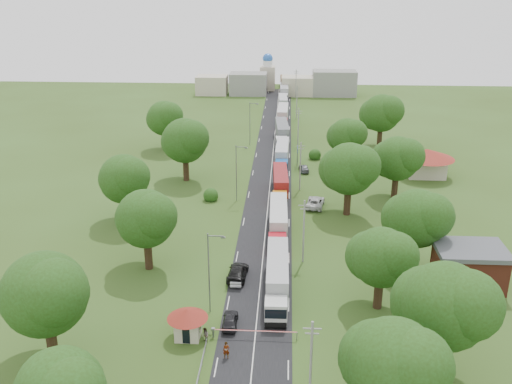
# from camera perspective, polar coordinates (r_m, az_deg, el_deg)

# --- Properties ---
(ground) EXTENTS (260.00, 260.00, 0.00)m
(ground) POSITION_cam_1_polar(r_m,az_deg,el_deg) (84.84, 0.87, -4.69)
(ground) COLOR #304517
(ground) RESTS_ON ground
(road) EXTENTS (8.00, 200.00, 0.04)m
(road) POSITION_cam_1_polar(r_m,az_deg,el_deg) (103.24, 1.34, 0.08)
(road) COLOR black
(road) RESTS_ON ground
(boom_barrier) EXTENTS (9.22, 0.35, 1.18)m
(boom_barrier) POSITION_cam_1_polar(r_m,az_deg,el_deg) (62.78, -1.38, -13.76)
(boom_barrier) COLOR slate
(boom_barrier) RESTS_ON ground
(guard_booth) EXTENTS (4.40, 4.40, 3.45)m
(guard_booth) POSITION_cam_1_polar(r_m,az_deg,el_deg) (62.75, -6.85, -12.54)
(guard_booth) COLOR #BDB49D
(guard_booth) RESTS_ON ground
(info_sign) EXTENTS (0.12, 3.10, 4.10)m
(info_sign) POSITION_cam_1_polar(r_m,az_deg,el_deg) (116.47, 4.17, 4.02)
(info_sign) COLOR slate
(info_sign) RESTS_ON ground
(pole_0) EXTENTS (1.60, 0.24, 9.00)m
(pole_0) POSITION_cam_1_polar(r_m,az_deg,el_deg) (52.36, 5.51, -16.72)
(pole_0) COLOR gray
(pole_0) RESTS_ON ground
(pole_1) EXTENTS (1.60, 0.24, 9.00)m
(pole_1) POSITION_cam_1_polar(r_m,az_deg,el_deg) (76.50, 4.80, -3.86)
(pole_1) COLOR gray
(pole_1) RESTS_ON ground
(pole_2) EXTENTS (1.60, 0.24, 9.00)m
(pole_2) POSITION_cam_1_polar(r_m,az_deg,el_deg) (102.62, 4.45, 2.66)
(pole_2) COLOR gray
(pole_2) RESTS_ON ground
(pole_3) EXTENTS (1.60, 0.24, 9.00)m
(pole_3) POSITION_cam_1_polar(r_m,az_deg,el_deg) (129.52, 4.25, 6.51)
(pole_3) COLOR gray
(pole_3) RESTS_ON ground
(pole_4) EXTENTS (1.60, 0.24, 9.00)m
(pole_4) POSITION_cam_1_polar(r_m,az_deg,el_deg) (156.81, 4.11, 9.02)
(pole_4) COLOR gray
(pole_4) RESTS_ON ground
(pole_5) EXTENTS (1.60, 0.24, 9.00)m
(pole_5) POSITION_cam_1_polar(r_m,az_deg,el_deg) (184.31, 4.01, 10.79)
(pole_5) COLOR gray
(pole_5) RESTS_ON ground
(lamp_0) EXTENTS (2.03, 0.22, 10.00)m
(lamp_0) POSITION_cam_1_polar(r_m,az_deg,el_deg) (64.98, -4.61, -7.72)
(lamp_0) COLOR slate
(lamp_0) RESTS_ON ground
(lamp_1) EXTENTS (2.03, 0.22, 10.00)m
(lamp_1) POSITION_cam_1_polar(r_m,az_deg,el_deg) (96.98, -1.90, 2.17)
(lamp_1) COLOR slate
(lamp_1) RESTS_ON ground
(lamp_2) EXTENTS (2.03, 0.22, 10.00)m
(lamp_2) POSITION_cam_1_polar(r_m,az_deg,el_deg) (130.53, -0.55, 7.07)
(lamp_2) COLOR slate
(lamp_2) RESTS_ON ground
(tree_0) EXTENTS (8.80, 8.80, 11.07)m
(tree_0) POSITION_cam_1_polar(r_m,az_deg,el_deg) (49.33, 13.60, -16.28)
(tree_0) COLOR #382616
(tree_0) RESTS_ON ground
(tree_1) EXTENTS (9.60, 9.60, 12.05)m
(tree_1) POSITION_cam_1_polar(r_m,az_deg,el_deg) (56.79, 18.35, -10.67)
(tree_1) COLOR #382616
(tree_1) RESTS_ON ground
(tree_2) EXTENTS (8.00, 8.00, 10.10)m
(tree_2) POSITION_cam_1_polar(r_m,az_deg,el_deg) (66.75, 12.40, -6.34)
(tree_2) COLOR #382616
(tree_2) RESTS_ON ground
(tree_3) EXTENTS (8.80, 8.80, 11.07)m
(tree_3) POSITION_cam_1_polar(r_m,az_deg,el_deg) (76.56, 15.78, -2.52)
(tree_3) COLOR #382616
(tree_3) RESTS_ON ground
(tree_4) EXTENTS (9.60, 9.60, 12.05)m
(tree_4) POSITION_cam_1_polar(r_m,az_deg,el_deg) (91.85, 9.30, 2.34)
(tree_4) COLOR #382616
(tree_4) RESTS_ON ground
(tree_5) EXTENTS (8.80, 8.80, 11.07)m
(tree_5) POSITION_cam_1_polar(r_m,az_deg,el_deg) (100.91, 13.94, 3.30)
(tree_5) COLOR #382616
(tree_5) RESTS_ON ground
(tree_6) EXTENTS (8.00, 8.00, 10.10)m
(tree_6) POSITION_cam_1_polar(r_m,az_deg,el_deg) (116.22, 9.07, 5.62)
(tree_6) COLOR #382616
(tree_6) RESTS_ON ground
(tree_7) EXTENTS (9.60, 9.60, 12.05)m
(tree_7) POSITION_cam_1_polar(r_m,az_deg,el_deg) (131.58, 12.43, 7.73)
(tree_7) COLOR #382616
(tree_7) RESTS_ON ground
(tree_9) EXTENTS (9.60, 9.60, 12.05)m
(tree_9) POSITION_cam_1_polar(r_m,az_deg,el_deg) (59.42, -20.33, -9.46)
(tree_9) COLOR #382616
(tree_9) RESTS_ON ground
(tree_10) EXTENTS (8.80, 8.80, 11.07)m
(tree_10) POSITION_cam_1_polar(r_m,az_deg,el_deg) (75.02, -10.96, -2.58)
(tree_10) COLOR #382616
(tree_10) RESTS_ON ground
(tree_11) EXTENTS (8.80, 8.80, 11.07)m
(tree_11) POSITION_cam_1_polar(r_m,az_deg,el_deg) (90.31, -13.06, 1.32)
(tree_11) COLOR #382616
(tree_11) RESTS_ON ground
(tree_12) EXTENTS (9.60, 9.60, 12.05)m
(tree_12) POSITION_cam_1_polar(r_m,az_deg,el_deg) (107.36, -7.14, 5.15)
(tree_12) COLOR #382616
(tree_12) RESTS_ON ground
(tree_13) EXTENTS (8.80, 8.80, 11.07)m
(tree_13) POSITION_cam_1_polar(r_m,az_deg,el_deg) (128.04, -9.13, 7.31)
(tree_13) COLOR #382616
(tree_13) RESTS_ON ground
(house_brick) EXTENTS (8.60, 6.60, 5.20)m
(house_brick) POSITION_cam_1_polar(r_m,az_deg,el_deg) (76.40, 20.51, -6.94)
(house_brick) COLOR maroon
(house_brick) RESTS_ON ground
(house_cream) EXTENTS (10.08, 10.08, 5.80)m
(house_cream) POSITION_cam_1_polar(r_m,az_deg,el_deg) (114.70, 16.71, 3.25)
(house_cream) COLOR #BDB49D
(house_cream) RESTS_ON ground
(distant_town) EXTENTS (52.00, 8.00, 8.00)m
(distant_town) POSITION_cam_1_polar(r_m,az_deg,el_deg) (189.44, 2.51, 10.73)
(distant_town) COLOR gray
(distant_town) RESTS_ON ground
(church) EXTENTS (5.00, 5.00, 12.30)m
(church) POSITION_cam_1_polar(r_m,az_deg,el_deg) (197.13, 1.16, 11.70)
(church) COLOR #BDB49D
(church) RESTS_ON ground
(truck_0) EXTENTS (2.77, 15.21, 4.22)m
(truck_0) POSITION_cam_1_polar(r_m,az_deg,el_deg) (70.07, 2.14, -8.49)
(truck_0) COLOR silver
(truck_0) RESTS_ON ground
(truck_1) EXTENTS (2.80, 14.99, 4.15)m
(truck_1) POSITION_cam_1_polar(r_m,az_deg,el_deg) (85.27, 2.25, -2.94)
(truck_1) COLOR red
(truck_1) RESTS_ON ground
(truck_2) EXTENTS (2.94, 14.31, 3.96)m
(truck_2) POSITION_cam_1_polar(r_m,az_deg,el_deg) (100.95, 2.46, 0.85)
(truck_2) COLOR orange
(truck_2) RESTS_ON ground
(truck_3) EXTENTS (2.76, 14.54, 4.03)m
(truck_3) POSITION_cam_1_polar(r_m,az_deg,el_deg) (117.70, 2.63, 3.79)
(truck_3) COLOR #1B59A3
(truck_3) RESTS_ON ground
(truck_4) EXTENTS (3.53, 15.63, 4.31)m
(truck_4) POSITION_cam_1_polar(r_m,az_deg,el_deg) (133.94, 2.62, 5.97)
(truck_4) COLOR white
(truck_4) RESTS_ON ground
(truck_5) EXTENTS (2.85, 15.37, 4.26)m
(truck_5) POSITION_cam_1_polar(r_m,az_deg,el_deg) (150.92, 2.69, 7.65)
(truck_5) COLOR maroon
(truck_5) RESTS_ON ground
(truck_6) EXTENTS (2.71, 13.58, 3.76)m
(truck_6) POSITION_cam_1_polar(r_m,az_deg,el_deg) (167.31, 2.72, 8.86)
(truck_6) COLOR #225A2B
(truck_6) RESTS_ON ground
(truck_7) EXTENTS (2.73, 14.66, 4.06)m
(truck_7) POSITION_cam_1_polar(r_m,az_deg,el_deg) (183.35, 2.83, 9.96)
(truck_7) COLOR silver
(truck_7) RESTS_ON ground
(truck_8) EXTENTS (2.99, 13.52, 3.73)m
(truck_8) POSITION_cam_1_polar(r_m,az_deg,el_deg) (201.36, 2.84, 10.89)
(truck_8) COLOR brown
(truck_8) RESTS_ON ground
(car_lane_front) EXTENTS (1.72, 4.13, 1.40)m
(car_lane_front) POSITION_cam_1_polar(r_m,az_deg,el_deg) (64.93, -2.61, -12.68)
(car_lane_front) COLOR black
(car_lane_front) RESTS_ON ground
(car_lane_mid) EXTENTS (1.44, 4.03, 1.32)m
(car_lane_mid) POSITION_cam_1_polar(r_m,az_deg,el_deg) (73.18, -1.93, -8.54)
(car_lane_mid) COLOR #9FA3A7
(car_lane_mid) RESTS_ON ground
(car_lane_rear) EXTENTS (2.70, 5.91, 1.67)m
(car_lane_rear) POSITION_cam_1_polar(r_m,az_deg,el_deg) (73.97, -1.86, -8.04)
(car_lane_rear) COLOR black
(car_lane_rear) RESTS_ON ground
(car_verge_near) EXTENTS (3.65, 6.26, 1.64)m
(car_verge_near) POSITION_cam_1_polar(r_m,az_deg,el_deg) (96.51, 5.95, -1.02)
(car_verge_near) COLOR silver
(car_verge_near) RESTS_ON ground
(car_verge_far) EXTENTS (2.24, 4.43, 1.45)m
(car_verge_far) POSITION_cam_1_polar(r_m,az_deg,el_deg) (113.87, 4.81, 2.40)
(car_verge_far) COLOR slate
(car_verge_far) RESTS_ON ground
(pedestrian_near) EXTENTS (0.70, 0.47, 1.87)m
(pedestrian_near) POSITION_cam_1_polar(r_m,az_deg,el_deg) (60.03, -2.99, -15.56)
(pedestrian_near) COLOR gray
(pedestrian_near) RESTS_ON ground
(pedestrian_booth) EXTENTS (0.99, 1.07, 1.76)m
(pedestrian_booth) POSITION_cam_1_polar(r_m,az_deg,el_deg) (62.36, -5.11, -14.13)
(pedestrian_booth) COLOR gray
(pedestrian_booth) RESTS_ON ground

